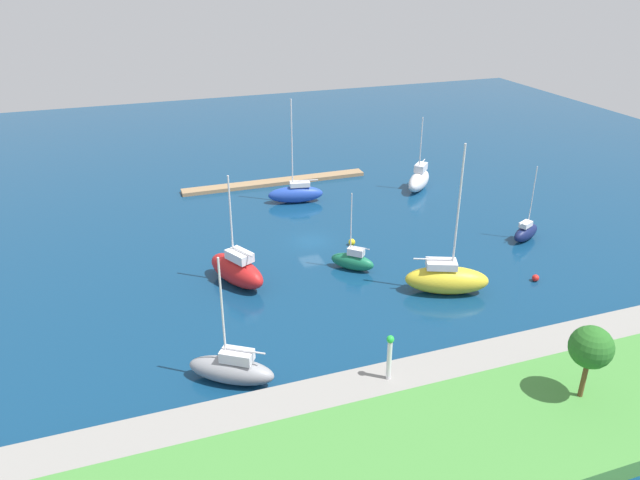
% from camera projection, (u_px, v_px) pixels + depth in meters
% --- Properties ---
extents(water, '(160.00, 160.00, 0.00)m').
position_uv_depth(water, '(311.00, 241.00, 68.26)').
color(water, navy).
rests_on(water, ground).
extents(pier_dock, '(26.47, 2.02, 0.51)m').
position_uv_depth(pier_dock, '(275.00, 182.00, 85.45)').
color(pier_dock, '#997A56').
rests_on(pier_dock, ground).
extents(breakwater, '(65.07, 3.74, 1.31)m').
position_uv_depth(breakwater, '(424.00, 377.00, 45.20)').
color(breakwater, gray).
rests_on(breakwater, ground).
extents(shoreline_park, '(64.44, 10.78, 1.39)m').
position_uv_depth(shoreline_park, '(475.00, 441.00, 39.17)').
color(shoreline_park, '#478C3D').
rests_on(shoreline_park, ground).
extents(harbor_beacon, '(0.56, 0.56, 3.73)m').
position_uv_depth(harbor_beacon, '(389.00, 354.00, 43.11)').
color(harbor_beacon, silver).
rests_on(harbor_beacon, breakwater).
extents(park_tree_center, '(2.97, 2.97, 5.61)m').
position_uv_depth(park_tree_center, '(591.00, 348.00, 40.43)').
color(park_tree_center, brown).
rests_on(park_tree_center, shoreline_park).
extents(sailboat_navy_mid_basin, '(4.75, 3.40, 8.74)m').
position_uv_depth(sailboat_navy_mid_basin, '(526.00, 232.00, 68.21)').
color(sailboat_navy_mid_basin, '#141E4C').
rests_on(sailboat_navy_mid_basin, water).
extents(sailboat_green_lone_south, '(4.42, 4.27, 8.39)m').
position_uv_depth(sailboat_green_lone_south, '(353.00, 261.00, 61.73)').
color(sailboat_green_lone_south, '#19724C').
rests_on(sailboat_green_lone_south, water).
extents(sailboat_yellow_near_pier, '(8.42, 5.65, 14.82)m').
position_uv_depth(sailboat_yellow_near_pier, '(446.00, 279.00, 57.26)').
color(sailboat_yellow_near_pier, yellow).
rests_on(sailboat_yellow_near_pier, water).
extents(sailboat_blue_east_end, '(7.49, 3.41, 13.62)m').
position_uv_depth(sailboat_blue_east_end, '(296.00, 193.00, 78.60)').
color(sailboat_blue_east_end, '#2347B2').
rests_on(sailboat_blue_east_end, water).
extents(sailboat_white_off_beacon, '(6.12, 6.16, 10.26)m').
position_uv_depth(sailboat_white_off_beacon, '(419.00, 180.00, 82.85)').
color(sailboat_white_off_beacon, white).
rests_on(sailboat_white_off_beacon, water).
extents(sailboat_red_west_end, '(5.67, 7.77, 11.19)m').
position_uv_depth(sailboat_red_west_end, '(237.00, 270.00, 58.80)').
color(sailboat_red_west_end, red).
rests_on(sailboat_red_west_end, water).
extents(sailboat_gray_inner_mooring, '(6.87, 5.52, 10.57)m').
position_uv_depth(sailboat_gray_inner_mooring, '(232.00, 369.00, 45.27)').
color(sailboat_gray_inner_mooring, gray).
rests_on(sailboat_gray_inner_mooring, water).
extents(mooring_buoy_yellow, '(0.77, 0.77, 0.77)m').
position_uv_depth(mooring_buoy_yellow, '(352.00, 242.00, 67.18)').
color(mooring_buoy_yellow, yellow).
rests_on(mooring_buoy_yellow, water).
extents(mooring_buoy_red, '(0.70, 0.70, 0.70)m').
position_uv_depth(mooring_buoy_red, '(536.00, 278.00, 59.75)').
color(mooring_buoy_red, red).
rests_on(mooring_buoy_red, water).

